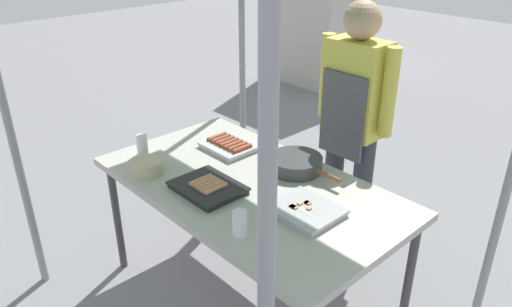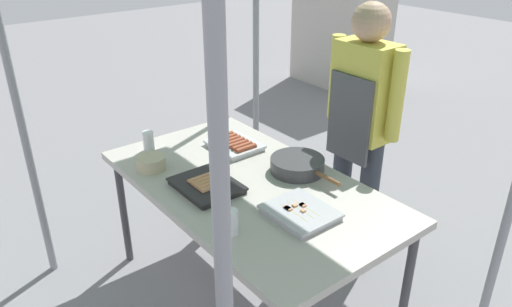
{
  "view_description": "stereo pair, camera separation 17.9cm",
  "coord_description": "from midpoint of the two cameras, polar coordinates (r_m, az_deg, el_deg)",
  "views": [
    {
      "loc": [
        1.61,
        -1.45,
        1.98
      ],
      "look_at": [
        0.0,
        0.05,
        0.9
      ],
      "focal_mm": 34.41,
      "sensor_mm": 36.0,
      "label": 1
    },
    {
      "loc": [
        1.73,
        -1.32,
        1.98
      ],
      "look_at": [
        0.0,
        0.05,
        0.9
      ],
      "focal_mm": 34.41,
      "sensor_mm": 36.0,
      "label": 2
    }
  ],
  "objects": [
    {
      "name": "condiment_bowl",
      "position": [
        2.66,
        -14.36,
        -1.53
      ],
      "size": [
        0.16,
        0.16,
        0.07
      ],
      "primitive_type": "cylinder",
      "color": "#BFB28C",
      "rests_on": "stall_table"
    },
    {
      "name": "vendor_woman",
      "position": [
        2.94,
        9.54,
        4.7
      ],
      "size": [
        0.52,
        0.23,
        1.57
      ],
      "rotation": [
        0.0,
        0.0,
        3.14
      ],
      "color": "#333842",
      "rests_on": "ground"
    },
    {
      "name": "stall_table",
      "position": [
        2.52,
        -2.87,
        -4.52
      ],
      "size": [
        1.6,
        0.9,
        0.75
      ],
      "color": "#B7B2A8",
      "rests_on": "ground"
    },
    {
      "name": "cooking_wok",
      "position": [
        2.6,
        2.69,
        -1.14
      ],
      "size": [
        0.45,
        0.29,
        0.08
      ],
      "color": "#38383A",
      "rests_on": "stall_table"
    },
    {
      "name": "tray_pork_links",
      "position": [
        2.44,
        -7.72,
        -3.94
      ],
      "size": [
        0.34,
        0.27,
        0.05
      ],
      "color": "black",
      "rests_on": "stall_table"
    },
    {
      "name": "ground_plane",
      "position": [
        2.94,
        -2.56,
        -16.3
      ],
      "size": [
        18.0,
        18.0,
        0.0
      ],
      "primitive_type": "plane",
      "color": "slate"
    },
    {
      "name": "tray_meat_skewers",
      "position": [
        2.24,
        3.44,
        -6.69
      ],
      "size": [
        0.3,
        0.26,
        0.04
      ],
      "color": "#ADADB2",
      "rests_on": "stall_table"
    },
    {
      "name": "tray_grilled_sausages",
      "position": [
        2.85,
        -4.93,
        0.94
      ],
      "size": [
        0.3,
        0.24,
        0.05
      ],
      "color": "silver",
      "rests_on": "stall_table"
    },
    {
      "name": "neighbor_stall_left",
      "position": [
        6.38,
        6.16,
        17.06
      ],
      "size": [
        1.07,
        0.76,
        1.97
      ],
      "color": "#B7B2A8",
      "rests_on": "ground"
    },
    {
      "name": "drink_cup_near_edge",
      "position": [
        2.85,
        -14.86,
        0.93
      ],
      "size": [
        0.06,
        0.06,
        0.12
      ],
      "primitive_type": "cylinder",
      "color": "white",
      "rests_on": "stall_table"
    },
    {
      "name": "drink_cup_by_wok",
      "position": [
        2.09,
        -4.37,
        -8.13
      ],
      "size": [
        0.06,
        0.06,
        0.12
      ],
      "primitive_type": "cylinder",
      "color": "white",
      "rests_on": "stall_table"
    }
  ]
}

